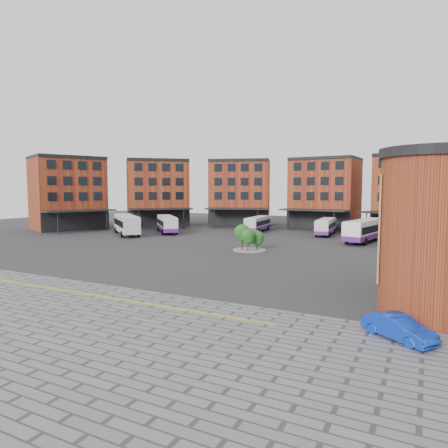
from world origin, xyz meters
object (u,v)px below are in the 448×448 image
at_px(bus_a, 126,223).
at_px(bus_e, 365,230).
at_px(tree_island, 249,237).
at_px(bus_b, 167,224).
at_px(bus_c, 258,224).
at_px(bus_f, 429,237).
at_px(blue_car, 399,328).
at_px(bus_d, 326,226).

xyz_separation_m(bus_a, bus_e, (39.11, 9.12, -0.21)).
bearing_deg(bus_e, tree_island, -116.26).
bearing_deg(bus_b, bus_e, -37.65).
bearing_deg(bus_c, tree_island, -75.80).
xyz_separation_m(tree_island, bus_b, (-22.35, 13.24, -0.16)).
relative_size(bus_e, bus_f, 1.14).
relative_size(bus_f, blue_car, 2.71).
relative_size(tree_island, blue_car, 1.10).
bearing_deg(bus_f, bus_e, -173.66).
xyz_separation_m(bus_e, blue_car, (7.28, -41.07, -1.19)).
distance_m(bus_d, bus_e, 9.97).
bearing_deg(blue_car, bus_e, 44.46).
height_order(bus_b, bus_c, bus_b).
bearing_deg(bus_f, bus_b, -149.77).
relative_size(bus_d, bus_f, 0.94).
relative_size(bus_a, bus_f, 1.03).
bearing_deg(bus_a, blue_car, -84.14).
distance_m(tree_island, bus_e, 20.42).
height_order(bus_a, bus_e, bus_a).
height_order(bus_c, bus_f, bus_f).
height_order(bus_d, bus_f, bus_f).
bearing_deg(bus_d, bus_b, -165.09).
xyz_separation_m(bus_b, bus_c, (14.39, 9.32, -0.13)).
bearing_deg(bus_a, tree_island, -64.53).
bearing_deg(bus_e, bus_c, 173.70).
height_order(tree_island, bus_f, tree_island).
distance_m(bus_b, bus_d, 28.81).
relative_size(tree_island, bus_b, 0.45).
height_order(bus_e, blue_car, bus_e).
bearing_deg(bus_c, bus_f, -25.01).
bearing_deg(bus_f, bus_c, -168.07).
relative_size(tree_island, bus_a, 0.39).
bearing_deg(blue_car, bus_a, 89.86).
bearing_deg(bus_c, bus_b, -152.30).
bearing_deg(tree_island, bus_a, 165.07).
bearing_deg(bus_b, bus_c, -9.70).
xyz_separation_m(tree_island, bus_c, (-7.96, 22.56, -0.30)).
distance_m(bus_c, blue_car, 54.82).
distance_m(tree_island, blue_car, 31.65).
xyz_separation_m(bus_a, bus_c, (18.81, 15.42, -0.52)).
height_order(tree_island, bus_e, tree_island).
bearing_deg(bus_d, bus_f, -37.79).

